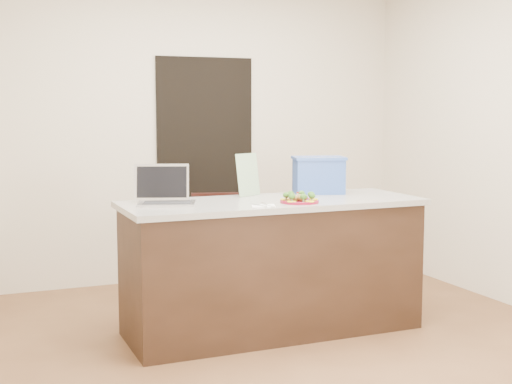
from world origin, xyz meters
name	(u,v)px	position (x,y,z in m)	size (l,w,h in m)	color
ground	(287,341)	(0.00, 0.00, 0.00)	(4.00, 4.00, 0.00)	brown
room_shell	(289,96)	(0.00, 0.00, 1.62)	(4.00, 4.00, 4.00)	white
doorway	(205,168)	(0.10, 1.98, 1.00)	(0.90, 0.02, 2.00)	black
island	(272,266)	(0.00, 0.25, 0.46)	(2.06, 0.76, 0.92)	black
plate	(299,201)	(0.11, 0.06, 0.93)	(0.26, 0.26, 0.02)	maroon
meatballs	(300,198)	(0.11, 0.06, 0.95)	(0.10, 0.10, 0.04)	brown
broccoli	(300,195)	(0.11, 0.06, 0.97)	(0.22, 0.22, 0.04)	#234F15
pepper_rings	(299,200)	(0.11, 0.06, 0.94)	(0.25, 0.25, 0.01)	yellow
napkin	(263,206)	(-0.18, -0.02, 0.92)	(0.15, 0.15, 0.01)	white
fork	(260,205)	(-0.20, -0.01, 0.93)	(0.04, 0.16, 0.00)	silver
knife	(269,205)	(-0.15, -0.03, 0.93)	(0.02, 0.21, 0.01)	white
yogurt_bottle	(298,197)	(0.14, 0.14, 0.95)	(0.03, 0.03, 0.06)	beige
laptop	(164,193)	(-0.73, 0.35, 0.99)	(0.43, 0.40, 0.26)	silver
leaflet	(248,175)	(-0.06, 0.54, 1.07)	(0.21, 0.00, 0.30)	silver
blue_box	(319,175)	(0.48, 0.49, 1.06)	(0.43, 0.36, 0.27)	#2D4EA4
chair	(219,240)	(-0.06, 1.16, 0.49)	(0.47, 0.48, 0.86)	black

